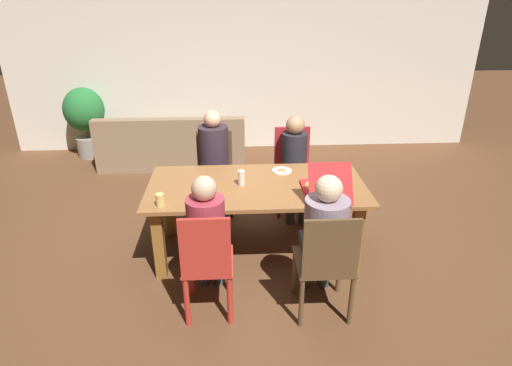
# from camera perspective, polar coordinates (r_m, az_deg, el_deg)

# --- Properties ---
(ground_plane) EXTENTS (20.00, 20.00, 0.00)m
(ground_plane) POSITION_cam_1_polar(r_m,az_deg,el_deg) (4.47, 0.07, -8.91)
(ground_plane) COLOR brown
(back_wall) EXTENTS (7.45, 0.12, 2.60)m
(back_wall) POSITION_cam_1_polar(r_m,az_deg,el_deg) (7.03, -1.47, 15.07)
(back_wall) COLOR silver
(back_wall) RESTS_ON ground
(dining_table) EXTENTS (2.08, 1.03, 0.74)m
(dining_table) POSITION_cam_1_polar(r_m,az_deg,el_deg) (4.15, 0.08, -1.63)
(dining_table) COLOR #905D33
(dining_table) RESTS_ON ground
(chair_0) EXTENTS (0.44, 0.40, 0.95)m
(chair_0) POSITION_cam_1_polar(r_m,az_deg,el_deg) (5.08, -5.49, 1.97)
(chair_0) COLOR brown
(chair_0) RESTS_ON ground
(person_0) EXTENTS (0.34, 0.50, 1.24)m
(person_0) POSITION_cam_1_polar(r_m,az_deg,el_deg) (4.88, -5.64, 3.65)
(person_0) COLOR #2D2E47
(person_0) RESTS_ON ground
(chair_1) EXTENTS (0.40, 0.45, 0.97)m
(chair_1) POSITION_cam_1_polar(r_m,az_deg,el_deg) (3.41, -6.49, -10.59)
(chair_1) COLOR red
(chair_1) RESTS_ON ground
(person_1) EXTENTS (0.30, 0.53, 1.21)m
(person_1) POSITION_cam_1_polar(r_m,az_deg,el_deg) (3.44, -6.52, -6.44)
(person_1) COLOR #3A424C
(person_1) RESTS_ON ground
(chair_2) EXTENTS (0.45, 0.46, 0.97)m
(chair_2) POSITION_cam_1_polar(r_m,az_deg,el_deg) (3.41, 9.35, -10.21)
(chair_2) COLOR brown
(chair_2) RESTS_ON ground
(person_2) EXTENTS (0.34, 0.51, 1.21)m
(person_2) POSITION_cam_1_polar(r_m,az_deg,el_deg) (3.44, 9.03, -6.32)
(person_2) COLOR #303A3C
(person_2) RESTS_ON ground
(chair_3) EXTENTS (0.44, 0.45, 0.98)m
(chair_3) POSITION_cam_1_polar(r_m,az_deg,el_deg) (5.12, 4.88, 2.10)
(chair_3) COLOR #AC242A
(chair_3) RESTS_ON ground
(person_3) EXTENTS (0.29, 0.52, 1.17)m
(person_3) POSITION_cam_1_polar(r_m,az_deg,el_deg) (4.90, 5.21, 3.20)
(person_3) COLOR #384340
(person_3) RESTS_ON ground
(pizza_box_0) EXTENTS (0.38, 0.58, 0.35)m
(pizza_box_0) POSITION_cam_1_polar(r_m,az_deg,el_deg) (3.98, 9.03, -0.54)
(pizza_box_0) COLOR red
(pizza_box_0) RESTS_ON dining_table
(plate_0) EXTENTS (0.20, 0.20, 0.03)m
(plate_0) POSITION_cam_1_polar(r_m,az_deg,el_deg) (4.40, 3.46, 1.68)
(plate_0) COLOR white
(plate_0) RESTS_ON dining_table
(plate_1) EXTENTS (0.24, 0.24, 0.03)m
(plate_1) POSITION_cam_1_polar(r_m,az_deg,el_deg) (4.50, 11.00, 1.78)
(plate_1) COLOR white
(plate_1) RESTS_ON dining_table
(drinking_glass_0) EXTENTS (0.07, 0.07, 0.15)m
(drinking_glass_0) POSITION_cam_1_polar(r_m,az_deg,el_deg) (4.07, -1.95, 0.69)
(drinking_glass_0) COLOR silver
(drinking_glass_0) RESTS_ON dining_table
(drinking_glass_1) EXTENTS (0.07, 0.07, 0.11)m
(drinking_glass_1) POSITION_cam_1_polar(r_m,az_deg,el_deg) (3.77, -12.63, -2.21)
(drinking_glass_1) COLOR #DAC062
(drinking_glass_1) RESTS_ON dining_table
(couch) EXTENTS (2.14, 0.84, 0.79)m
(couch) POSITION_cam_1_polar(r_m,az_deg,el_deg) (6.60, -10.94, 4.80)
(couch) COLOR #876E52
(couch) RESTS_ON ground
(potted_plant) EXTENTS (0.61, 0.61, 1.09)m
(potted_plant) POSITION_cam_1_polar(r_m,az_deg,el_deg) (7.19, -21.81, 8.34)
(potted_plant) COLOR gray
(potted_plant) RESTS_ON ground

